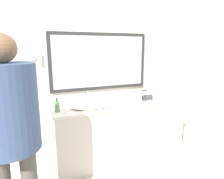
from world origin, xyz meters
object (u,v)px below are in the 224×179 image
picture_frame (145,94)px  soap_bottle (57,106)px  sink_basin (92,105)px  person (9,119)px  appliance_box (145,97)px

picture_frame → soap_bottle: bearing=-171.7°
sink_basin → person: 1.15m
picture_frame → person: person is taller
soap_bottle → person: person is taller
person → appliance_box: bearing=22.8°
soap_bottle → picture_frame: soap_bottle is taller
sink_basin → appliance_box: (0.78, -0.02, 0.04)m
appliance_box → person: bearing=-157.2°
soap_bottle → picture_frame: bearing=8.3°
picture_frame → person: size_ratio=0.07×
appliance_box → picture_frame: (0.11, 0.18, -0.00)m
sink_basin → person: bearing=-140.9°
soap_bottle → appliance_box: (1.22, 0.02, -0.00)m
appliance_box → picture_frame: bearing=59.1°
soap_bottle → appliance_box: soap_bottle is taller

